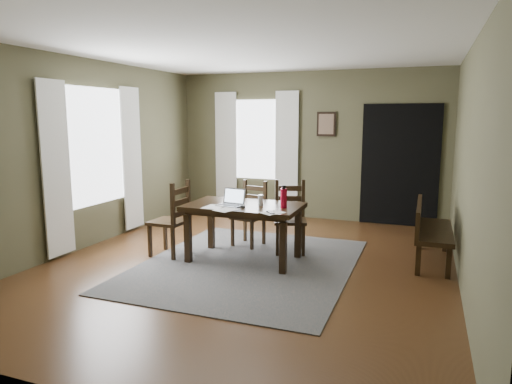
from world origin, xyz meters
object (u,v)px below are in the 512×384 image
at_px(bench, 428,227).
at_px(laptop, 232,201).
at_px(chair_end, 172,220).
at_px(chair_back_right, 290,218).
at_px(water_bottle, 284,198).
at_px(chair_back_left, 250,214).
at_px(dining_table, 244,211).

relative_size(bench, laptop, 3.99).
relative_size(chair_end, chair_back_right, 1.03).
bearing_deg(water_bottle, chair_back_left, 134.65).
height_order(chair_back_right, water_bottle, water_bottle).
bearing_deg(dining_table, bench, 18.70).
xyz_separation_m(chair_back_right, water_bottle, (0.10, -0.63, 0.39)).
relative_size(chair_end, bench, 0.74).
bearing_deg(laptop, bench, 28.35).
relative_size(chair_end, water_bottle, 3.61).
relative_size(chair_end, laptop, 2.96).
distance_m(bench, laptop, 2.57).
distance_m(chair_back_left, laptop, 0.89).
distance_m(chair_back_right, bench, 1.82).
xyz_separation_m(laptop, water_bottle, (0.67, 0.07, 0.07)).
bearing_deg(water_bottle, chair_end, -175.31).
height_order(chair_back_left, laptop, laptop).
height_order(bench, laptop, laptop).
distance_m(dining_table, laptop, 0.22).
bearing_deg(chair_back_left, chair_end, -120.96).
xyz_separation_m(dining_table, bench, (2.26, 0.79, -0.19)).
bearing_deg(chair_end, water_bottle, 96.79).
bearing_deg(chair_end, bench, 108.43).
bearing_deg(chair_end, chair_back_left, 139.95).
bearing_deg(chair_end, dining_table, 101.52).
bearing_deg(bench, dining_table, 109.19).
bearing_deg(chair_end, laptop, 95.93).
bearing_deg(dining_table, laptop, -139.67).
xyz_separation_m(dining_table, chair_back_right, (0.46, 0.59, -0.17)).
bearing_deg(water_bottle, laptop, -174.21).
distance_m(dining_table, chair_end, 1.01).
xyz_separation_m(dining_table, chair_end, (-0.98, -0.16, -0.16)).
bearing_deg(chair_back_left, chair_back_right, 0.33).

